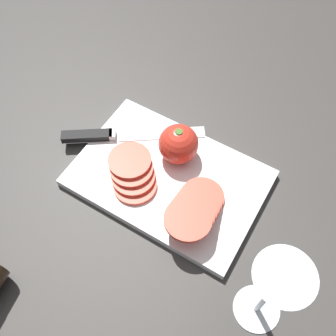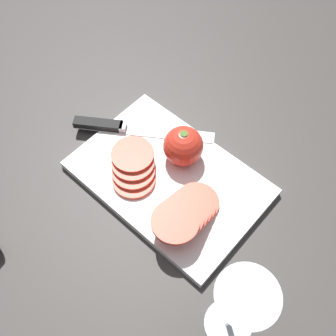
{
  "view_description": "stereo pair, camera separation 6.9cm",
  "coord_description": "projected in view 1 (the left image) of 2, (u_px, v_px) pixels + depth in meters",
  "views": [
    {
      "loc": [
        0.21,
        -0.31,
        0.63
      ],
      "look_at": [
        0.03,
        -0.0,
        0.05
      ],
      "focal_mm": 42.0,
      "sensor_mm": 36.0,
      "label": 1
    },
    {
      "loc": [
        0.27,
        -0.27,
        0.63
      ],
      "look_at": [
        0.03,
        -0.0,
        0.05
      ],
      "focal_mm": 42.0,
      "sensor_mm": 36.0,
      "label": 2
    }
  ],
  "objects": [
    {
      "name": "knife",
      "position": [
        106.0,
        135.0,
        0.75
      ],
      "size": [
        0.24,
        0.18,
        0.01
      ],
      "rotation": [
        0.0,
        0.0,
        0.6
      ],
      "color": "silver",
      "rests_on": "cutting_board"
    },
    {
      "name": "whole_tomato",
      "position": [
        178.0,
        144.0,
        0.71
      ],
      "size": [
        0.07,
        0.07,
        0.07
      ],
      "color": "red",
      "rests_on": "cutting_board"
    },
    {
      "name": "cutting_board",
      "position": [
        168.0,
        179.0,
        0.72
      ],
      "size": [
        0.34,
        0.23,
        0.02
      ],
      "color": "white",
      "rests_on": "ground_plane"
    },
    {
      "name": "tomato_slice_stack_near",
      "position": [
        195.0,
        208.0,
        0.65
      ],
      "size": [
        0.08,
        0.14,
        0.05
      ],
      "color": "#DB4C38",
      "rests_on": "cutting_board"
    },
    {
      "name": "wine_glass",
      "position": [
        275.0,
        288.0,
        0.5
      ],
      "size": [
        0.08,
        0.08,
        0.18
      ],
      "color": "silver",
      "rests_on": "ground_plane"
    },
    {
      "name": "tomato_slice_stack_far",
      "position": [
        132.0,
        173.0,
        0.7
      ],
      "size": [
        0.11,
        0.11,
        0.03
      ],
      "color": "#DB4C38",
      "rests_on": "cutting_board"
    },
    {
      "name": "ground_plane",
      "position": [
        157.0,
        174.0,
        0.74
      ],
      "size": [
        3.0,
        3.0,
        0.0
      ],
      "primitive_type": "plane",
      "color": "#383533"
    }
  ]
}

